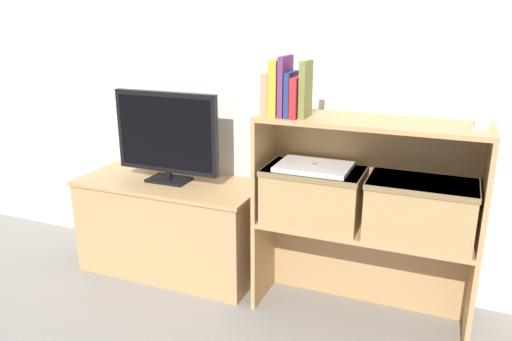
{
  "coord_description": "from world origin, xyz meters",
  "views": [
    {
      "loc": [
        0.85,
        -1.94,
        1.37
      ],
      "look_at": [
        0.0,
        0.15,
        0.66
      ],
      "focal_mm": 35.0,
      "sensor_mm": 36.0,
      "label": 1
    }
  ],
  "objects_px": {
    "book_crimson": "(298,97)",
    "book_olive": "(306,89)",
    "book_navy": "(291,94)",
    "storage_basket_right": "(420,208)",
    "book_mustard": "(277,88)",
    "tv": "(166,135)",
    "laptop": "(314,167)",
    "baby_monitor": "(483,115)",
    "storage_basket_left": "(313,193)",
    "tv_stand": "(172,226)",
    "book_tan": "(269,94)",
    "book_plum": "(285,86)"
  },
  "relations": [
    {
      "from": "book_mustard",
      "to": "storage_basket_right",
      "type": "height_order",
      "value": "book_mustard"
    },
    {
      "from": "tv",
      "to": "book_mustard",
      "type": "xyz_separation_m",
      "value": [
        0.64,
        -0.11,
        0.29
      ]
    },
    {
      "from": "book_mustard",
      "to": "baby_monitor",
      "type": "xyz_separation_m",
      "value": [
        0.83,
        0.05,
        -0.07
      ]
    },
    {
      "from": "book_mustard",
      "to": "book_navy",
      "type": "bearing_deg",
      "value": 0.0
    },
    {
      "from": "storage_basket_right",
      "to": "laptop",
      "type": "xyz_separation_m",
      "value": [
        -0.47,
        0.0,
        0.13
      ]
    },
    {
      "from": "book_navy",
      "to": "laptop",
      "type": "bearing_deg",
      "value": 18.34
    },
    {
      "from": "book_navy",
      "to": "storage_basket_left",
      "type": "xyz_separation_m",
      "value": [
        0.1,
        0.03,
        -0.45
      ]
    },
    {
      "from": "book_navy",
      "to": "book_olive",
      "type": "height_order",
      "value": "book_olive"
    },
    {
      "from": "storage_basket_left",
      "to": "storage_basket_right",
      "type": "height_order",
      "value": "same"
    },
    {
      "from": "tv_stand",
      "to": "book_mustard",
      "type": "xyz_separation_m",
      "value": [
        0.64,
        -0.11,
        0.8
      ]
    },
    {
      "from": "book_crimson",
      "to": "book_mustard",
      "type": "bearing_deg",
      "value": -180.0
    },
    {
      "from": "book_mustard",
      "to": "storage_basket_left",
      "type": "bearing_deg",
      "value": 11.48
    },
    {
      "from": "book_mustard",
      "to": "book_tan",
      "type": "bearing_deg",
      "value": 180.0
    },
    {
      "from": "baby_monitor",
      "to": "storage_basket_left",
      "type": "bearing_deg",
      "value": -178.7
    },
    {
      "from": "book_plum",
      "to": "book_tan",
      "type": "bearing_deg",
      "value": 180.0
    },
    {
      "from": "tv_stand",
      "to": "book_navy",
      "type": "relative_size",
      "value": 5.17
    },
    {
      "from": "tv",
      "to": "baby_monitor",
      "type": "relative_size",
      "value": 4.35
    },
    {
      "from": "book_tan",
      "to": "book_plum",
      "type": "bearing_deg",
      "value": 0.0
    },
    {
      "from": "book_olive",
      "to": "laptop",
      "type": "xyz_separation_m",
      "value": [
        0.04,
        0.03,
        -0.35
      ]
    },
    {
      "from": "tv",
      "to": "book_mustard",
      "type": "relative_size",
      "value": 2.41
    },
    {
      "from": "book_navy",
      "to": "baby_monitor",
      "type": "relative_size",
      "value": 1.44
    },
    {
      "from": "tv",
      "to": "storage_basket_right",
      "type": "relative_size",
      "value": 1.3
    },
    {
      "from": "book_olive",
      "to": "book_navy",
      "type": "bearing_deg",
      "value": 180.0
    },
    {
      "from": "tv_stand",
      "to": "storage_basket_right",
      "type": "height_order",
      "value": "storage_basket_right"
    },
    {
      "from": "book_crimson",
      "to": "laptop",
      "type": "height_order",
      "value": "book_crimson"
    },
    {
      "from": "tv_stand",
      "to": "baby_monitor",
      "type": "distance_m",
      "value": 1.65
    },
    {
      "from": "book_tan",
      "to": "book_crimson",
      "type": "distance_m",
      "value": 0.13
    },
    {
      "from": "book_crimson",
      "to": "book_olive",
      "type": "bearing_deg",
      "value": 0.0
    },
    {
      "from": "baby_monitor",
      "to": "laptop",
      "type": "height_order",
      "value": "baby_monitor"
    },
    {
      "from": "tv_stand",
      "to": "baby_monitor",
      "type": "relative_size",
      "value": 7.42
    },
    {
      "from": "storage_basket_right",
      "to": "book_crimson",
      "type": "bearing_deg",
      "value": -176.37
    },
    {
      "from": "book_tan",
      "to": "book_crimson",
      "type": "height_order",
      "value": "book_tan"
    },
    {
      "from": "storage_basket_left",
      "to": "tv_stand",
      "type": "bearing_deg",
      "value": 174.74
    },
    {
      "from": "book_tan",
      "to": "book_olive",
      "type": "height_order",
      "value": "book_olive"
    },
    {
      "from": "storage_basket_left",
      "to": "storage_basket_right",
      "type": "bearing_deg",
      "value": 0.0
    },
    {
      "from": "book_navy",
      "to": "baby_monitor",
      "type": "height_order",
      "value": "book_navy"
    },
    {
      "from": "baby_monitor",
      "to": "tv",
      "type": "bearing_deg",
      "value": 177.74
    },
    {
      "from": "book_mustard",
      "to": "laptop",
      "type": "xyz_separation_m",
      "value": [
        0.17,
        0.03,
        -0.35
      ]
    },
    {
      "from": "book_crimson",
      "to": "tv",
      "type": "bearing_deg",
      "value": 171.71
    },
    {
      "from": "tv",
      "to": "book_tan",
      "type": "bearing_deg",
      "value": -10.08
    },
    {
      "from": "book_navy",
      "to": "storage_basket_right",
      "type": "xyz_separation_m",
      "value": [
        0.57,
        0.03,
        -0.45
      ]
    },
    {
      "from": "book_crimson",
      "to": "baby_monitor",
      "type": "relative_size",
      "value": 1.3
    },
    {
      "from": "book_tan",
      "to": "tv_stand",
      "type": "bearing_deg",
      "value": 169.77
    },
    {
      "from": "storage_basket_right",
      "to": "laptop",
      "type": "relative_size",
      "value": 1.37
    },
    {
      "from": "book_plum",
      "to": "storage_basket_left",
      "type": "relative_size",
      "value": 0.58
    },
    {
      "from": "book_olive",
      "to": "storage_basket_left",
      "type": "height_order",
      "value": "book_olive"
    },
    {
      "from": "storage_basket_left",
      "to": "baby_monitor",
      "type": "bearing_deg",
      "value": 1.3
    },
    {
      "from": "book_tan",
      "to": "book_olive",
      "type": "relative_size",
      "value": 0.76
    },
    {
      "from": "book_crimson",
      "to": "storage_basket_left",
      "type": "xyz_separation_m",
      "value": [
        0.07,
        0.03,
        -0.44
      ]
    },
    {
      "from": "tv_stand",
      "to": "laptop",
      "type": "height_order",
      "value": "laptop"
    }
  ]
}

